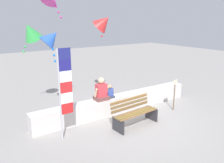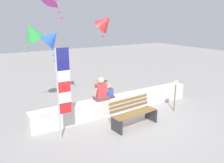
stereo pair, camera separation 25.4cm
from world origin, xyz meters
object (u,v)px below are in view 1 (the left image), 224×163
Objects in this scene: person_child at (110,93)px; flag_banner at (64,87)px; park_bench at (134,113)px; kite_green at (30,32)px; person_adult at (101,91)px; kite_red at (104,22)px; kite_blue at (51,38)px; sign_post at (174,92)px.

flag_banner is at bearing -159.28° from person_child.
person_child reaches higher than park_bench.
kite_green reaches higher than person_child.
park_bench is at bearing -11.05° from flag_banner.
person_adult is at bearing -179.94° from person_child.
person_child is at bearing -38.82° from kite_green.
kite_blue is (-2.44, -0.57, -0.50)m from kite_red.
kite_red reaches higher than sign_post.
kite_green is at bearing 141.18° from person_child.
kite_blue is at bearing 129.95° from park_bench.
kite_green is 1.00× the size of kite_blue.
flag_banner is at bearing -87.83° from kite_green.
kite_red is at bearing -3.54° from kite_green.
park_bench is at bearing -101.99° from kite_red.
flag_banner is (-2.07, -0.78, 0.75)m from person_child.
kite_red reaches higher than flag_banner.
flag_banner is at bearing -140.16° from kite_red.
kite_blue reaches higher than person_child.
kite_red is (0.59, 2.78, 2.87)m from park_bench.
kite_blue is at bearing -58.11° from kite_green.
kite_blue reaches higher than sign_post.
park_bench is 2.54m from flag_banner.
person_child is 0.43× the size of kite_green.
kite_blue is (-1.85, 2.21, 2.37)m from park_bench.
person_child is at bearing 97.09° from park_bench.
kite_green is (-0.10, 2.53, 1.42)m from flag_banner.
park_bench is 1.42m from person_adult.
park_bench is 1.29m from person_child.
kite_blue is 0.96× the size of sign_post.
kite_blue reaches higher than park_bench.
sign_post is at bearing -27.80° from kite_blue.
sign_post is at bearing -25.83° from person_child.
park_bench is at bearing -82.91° from person_child.
kite_red reaches higher than person_adult.
kite_red is (0.74, 1.56, 2.47)m from person_child.
kite_green is at bearing 92.17° from flag_banner.
kite_green is 5.70m from sign_post.
kite_blue reaches higher than person_adult.
person_child is (-0.15, 1.22, 0.40)m from park_bench.
flag_banner reaches higher than sign_post.
park_bench is 3.28× the size of person_child.
kite_blue is at bearing 143.36° from person_adult.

